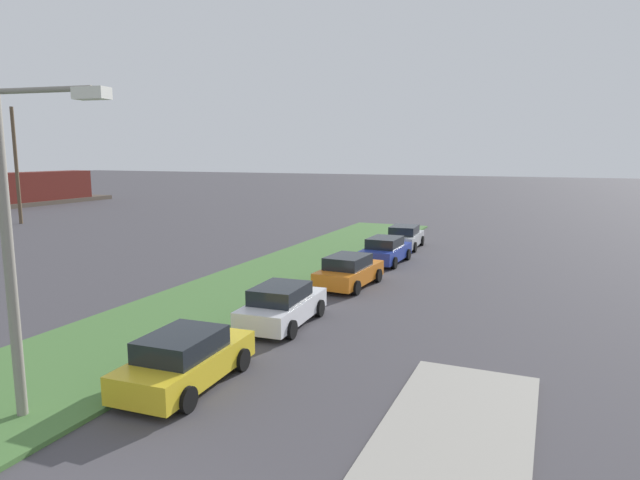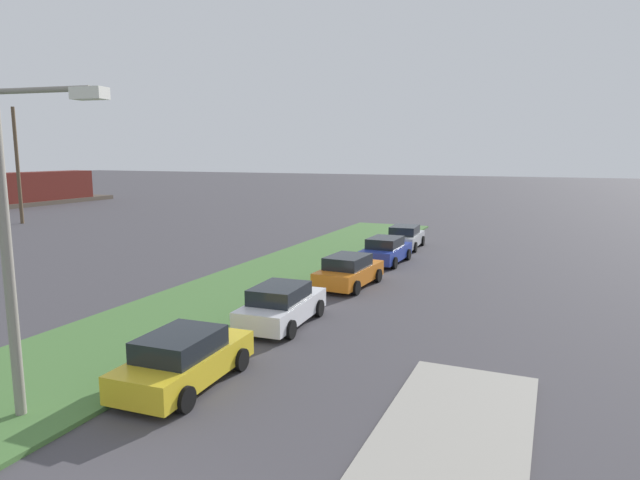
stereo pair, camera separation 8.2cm
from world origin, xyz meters
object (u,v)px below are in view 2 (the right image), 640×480
Objects in this scene: parked_car_yellow at (184,359)px; parked_car_orange at (349,271)px; parked_car_silver at (405,237)px; parked_car_blue at (386,250)px; distant_utility_pole at (18,166)px; parked_car_white at (281,305)px; streetlight at (18,231)px.

parked_car_yellow and parked_car_orange have the same top height.
parked_car_orange is 11.19m from parked_car_silver.
parked_car_silver is (5.25, 0.27, 0.00)m from parked_car_blue.
distant_utility_pole is (-0.86, 34.04, 4.28)m from parked_car_silver.
streetlight is (-8.62, 1.95, 3.67)m from parked_car_white.
parked_car_yellow and parked_car_blue have the same top height.
parked_car_silver is at bearing 4.67° from parked_car_orange.
distant_utility_pole is (25.27, 32.13, 0.61)m from streetlight.
distant_utility_pole is (4.38, 34.31, 4.28)m from parked_car_blue.
parked_car_blue is at bearing -179.92° from parked_car_silver.
parked_car_silver is at bearing -88.55° from distant_utility_pole.
parked_car_blue is 0.99× the size of parked_car_silver.
parked_car_white is 17.52m from parked_car_silver.
distant_utility_pole reaches higher than parked_car_yellow.
parked_car_white is 12.28m from parked_car_blue.
streetlight is at bearing 174.98° from parked_car_orange.
streetlight is (-14.95, 2.18, 3.67)m from parked_car_orange.
parked_car_white is (5.65, 0.03, 0.00)m from parked_car_yellow.
parked_car_yellow is 5.65m from parked_car_white.
parked_car_yellow is 5.12m from streetlight.
parked_car_orange is 0.59× the size of streetlight.
parked_car_orange is 36.09m from distant_utility_pole.
parked_car_white is 1.00× the size of parked_car_orange.
parked_car_blue and parked_car_silver have the same top height.
streetlight is at bearing 172.98° from parked_car_silver.
streetlight reaches higher than parked_car_orange.
distant_utility_pole is (10.33, 34.31, 4.28)m from parked_car_orange.
parked_car_orange is at bearing -3.51° from parked_car_yellow.
streetlight is 40.89m from distant_utility_pole.
parked_car_orange and parked_car_silver have the same top height.
parked_car_yellow and parked_car_silver have the same top height.
streetlight reaches higher than parked_car_silver.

